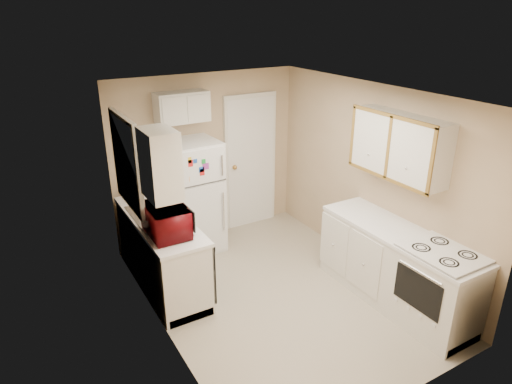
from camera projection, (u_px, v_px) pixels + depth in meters
floor at (277, 293)px, 5.54m from camera, size 3.80×3.80×0.00m
ceiling at (281, 94)px, 4.63m from camera, size 3.80×3.80×0.00m
wall_left at (158, 232)px, 4.43m from camera, size 3.80×3.80×0.00m
wall_right at (372, 180)px, 5.74m from camera, size 3.80×3.80×0.00m
wall_back at (207, 157)px, 6.60m from camera, size 2.80×2.80×0.00m
wall_front at (411, 286)px, 3.56m from camera, size 2.80×2.80×0.00m
left_counter at (162, 251)px, 5.57m from camera, size 0.60×1.80×0.90m
dishwasher at (204, 265)px, 5.21m from camera, size 0.03×0.58×0.72m
sink at (155, 217)px, 5.53m from camera, size 0.54×0.74×0.16m
microwave at (167, 222)px, 4.97m from camera, size 0.60×0.33×0.40m
soap_bottle at (140, 196)px, 5.78m from camera, size 0.10×0.10×0.20m
window_blinds at (127, 162)px, 5.13m from camera, size 0.10×0.98×1.08m
upper_cabinet_left at (160, 164)px, 4.44m from camera, size 0.30×0.45×0.70m
refrigerator at (195, 197)px, 6.28m from camera, size 0.68×0.66×1.59m
cabinet_over_fridge at (182, 107)px, 5.99m from camera, size 0.70×0.30×0.40m
interior_door at (251, 162)px, 6.96m from camera, size 0.86×0.06×2.08m
right_counter at (395, 267)px, 5.24m from camera, size 0.60×2.00×0.90m
stove at (437, 289)px, 4.80m from camera, size 0.63×0.77×0.94m
upper_cabinet_right at (399, 146)px, 5.04m from camera, size 0.30×1.20×0.70m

